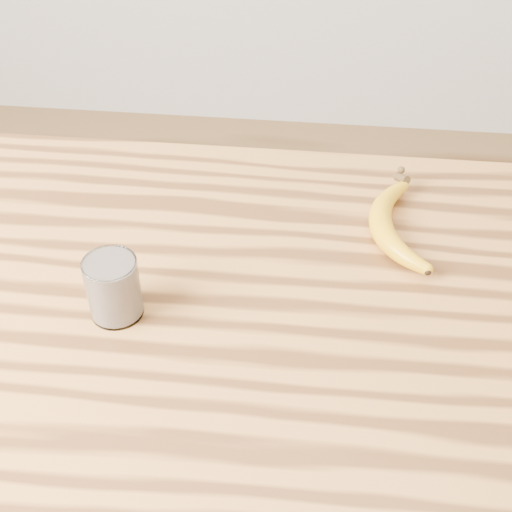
# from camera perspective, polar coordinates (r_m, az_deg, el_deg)

# --- Properties ---
(table) EXTENTS (1.20, 0.80, 0.90)m
(table) POSITION_cam_1_polar(r_m,az_deg,el_deg) (1.14, -1.95, -8.06)
(table) COLOR #B37435
(table) RESTS_ON ground
(smoothie_glass) EXTENTS (0.08, 0.08, 0.09)m
(smoothie_glass) POSITION_cam_1_polar(r_m,az_deg,el_deg) (1.01, -11.35, -2.48)
(smoothie_glass) COLOR white
(smoothie_glass) RESTS_ON table
(banana) EXTENTS (0.15, 0.32, 0.04)m
(banana) POSITION_cam_1_polar(r_m,az_deg,el_deg) (1.15, 9.91, 2.43)
(banana) COLOR gold
(banana) RESTS_ON table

